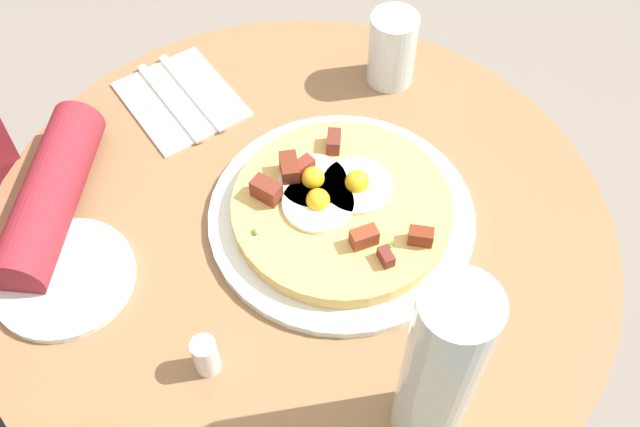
{
  "coord_description": "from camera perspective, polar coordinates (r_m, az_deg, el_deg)",
  "views": [
    {
      "loc": [
        0.36,
        0.38,
        1.5
      ],
      "look_at": [
        -0.02,
        0.01,
        0.77
      ],
      "focal_mm": 40.86,
      "sensor_mm": 36.0,
      "label": 1
    }
  ],
  "objects": [
    {
      "name": "salt_shaker",
      "position": [
        0.81,
        -8.94,
        -10.95
      ],
      "size": [
        0.03,
        0.03,
        0.05
      ],
      "primitive_type": "cylinder",
      "color": "white",
      "rests_on": "dining_table"
    },
    {
      "name": "water_bottle",
      "position": [
        0.69,
        9.41,
        -12.02
      ],
      "size": [
        0.07,
        0.07,
        0.26
      ],
      "primitive_type": "cylinder",
      "color": "silver",
      "rests_on": "dining_table"
    },
    {
      "name": "pizza_plate",
      "position": [
        0.92,
        1.69,
        -0.17
      ],
      "size": [
        0.34,
        0.34,
        0.01
      ],
      "primitive_type": "cylinder",
      "color": "silver",
      "rests_on": "dining_table"
    },
    {
      "name": "breakfast_pizza",
      "position": [
        0.91,
        1.54,
        0.68
      ],
      "size": [
        0.28,
        0.28,
        0.05
      ],
      "color": "#DAB460",
      "rests_on": "pizza_plate"
    },
    {
      "name": "bread_plate",
      "position": [
        0.93,
        -19.37,
        -4.78
      ],
      "size": [
        0.17,
        0.17,
        0.01
      ],
      "primitive_type": "cylinder",
      "color": "silver",
      "rests_on": "dining_table"
    },
    {
      "name": "napkin",
      "position": [
        1.08,
        -10.84,
        8.78
      ],
      "size": [
        0.17,
        0.19,
        0.0
      ],
      "primitive_type": "cube",
      "rotation": [
        0.0,
        0.0,
        1.38
      ],
      "color": "white",
      "rests_on": "dining_table"
    },
    {
      "name": "dining_table",
      "position": [
        1.07,
        -1.46,
        -6.5
      ],
      "size": [
        0.8,
        0.8,
        0.75
      ],
      "color": "olive",
      "rests_on": "ground_plane"
    },
    {
      "name": "fork",
      "position": [
        1.07,
        -11.73,
        8.53
      ],
      "size": [
        0.05,
        0.18,
        0.0
      ],
      "primitive_type": "cube",
      "rotation": [
        0.0,
        0.0,
        1.38
      ],
      "color": "silver",
      "rests_on": "napkin"
    },
    {
      "name": "water_glass",
      "position": [
        1.06,
        5.67,
        12.7
      ],
      "size": [
        0.07,
        0.07,
        0.11
      ],
      "primitive_type": "cylinder",
      "color": "silver",
      "rests_on": "dining_table"
    },
    {
      "name": "knife",
      "position": [
        1.08,
        -10.04,
        9.36
      ],
      "size": [
        0.05,
        0.18,
        0.0
      ],
      "primitive_type": "cube",
      "rotation": [
        0.0,
        0.0,
        1.38
      ],
      "color": "silver",
      "rests_on": "napkin"
    }
  ]
}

